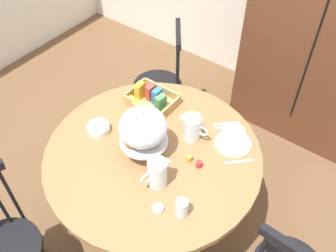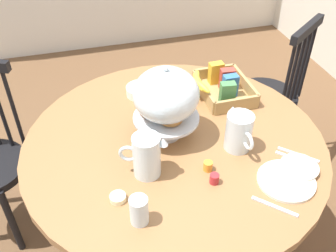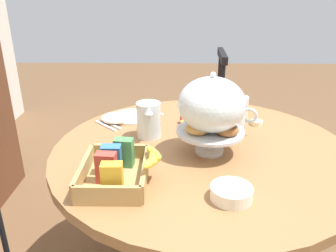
{
  "view_description": "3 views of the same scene",
  "coord_description": "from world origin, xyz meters",
  "px_view_note": "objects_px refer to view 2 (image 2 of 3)",
  "views": [
    {
      "loc": [
        0.92,
        -1.14,
        2.45
      ],
      "look_at": [
        0.0,
        0.09,
        0.84
      ],
      "focal_mm": 39.95,
      "sensor_mm": 36.0,
      "label": 1
    },
    {
      "loc": [
        1.2,
        -0.42,
        1.83
      ],
      "look_at": [
        -0.1,
        -0.06,
        0.74
      ],
      "focal_mm": 41.34,
      "sensor_mm": 36.0,
      "label": 2
    },
    {
      "loc": [
        -1.34,
        0.07,
        1.4
      ],
      "look_at": [
        0.0,
        0.09,
        0.84
      ],
      "focal_mm": 36.91,
      "sensor_mm": 36.0,
      "label": 3
    }
  ],
  "objects_px": {
    "pastry_stand_with_dome": "(166,97)",
    "milk_pitcher": "(147,157)",
    "dining_table": "(174,172)",
    "drinking_glass": "(139,210)",
    "windsor_chair_facing_door": "(269,98)",
    "butter_dish": "(118,198)",
    "cereal_bowl": "(140,91)",
    "orange_juice_pitcher": "(239,133)",
    "cereal_basket": "(222,86)",
    "china_plate_large": "(286,181)",
    "china_plate_small": "(299,167)"
  },
  "relations": [
    {
      "from": "dining_table",
      "to": "cereal_bowl",
      "type": "height_order",
      "value": "cereal_bowl"
    },
    {
      "from": "orange_juice_pitcher",
      "to": "china_plate_small",
      "type": "distance_m",
      "value": 0.27
    },
    {
      "from": "cereal_basket",
      "to": "drinking_glass",
      "type": "relative_size",
      "value": 2.87
    },
    {
      "from": "orange_juice_pitcher",
      "to": "china_plate_small",
      "type": "xyz_separation_m",
      "value": [
        0.19,
        0.18,
        -0.06
      ]
    },
    {
      "from": "pastry_stand_with_dome",
      "to": "milk_pitcher",
      "type": "bearing_deg",
      "value": -33.48
    },
    {
      "from": "butter_dish",
      "to": "dining_table",
      "type": "bearing_deg",
      "value": 132.09
    },
    {
      "from": "butter_dish",
      "to": "windsor_chair_facing_door",
      "type": "bearing_deg",
      "value": 126.99
    },
    {
      "from": "windsor_chair_facing_door",
      "to": "cereal_basket",
      "type": "xyz_separation_m",
      "value": [
        0.27,
        -0.45,
        0.33
      ]
    },
    {
      "from": "cereal_basket",
      "to": "butter_dish",
      "type": "bearing_deg",
      "value": -49.0
    },
    {
      "from": "milk_pitcher",
      "to": "cereal_basket",
      "type": "height_order",
      "value": "milk_pitcher"
    },
    {
      "from": "dining_table",
      "to": "cereal_basket",
      "type": "bearing_deg",
      "value": 129.98
    },
    {
      "from": "cereal_basket",
      "to": "butter_dish",
      "type": "distance_m",
      "value": 0.81
    },
    {
      "from": "dining_table",
      "to": "drinking_glass",
      "type": "height_order",
      "value": "drinking_glass"
    },
    {
      "from": "windsor_chair_facing_door",
      "to": "pastry_stand_with_dome",
      "type": "bearing_deg",
      "value": -58.1
    },
    {
      "from": "milk_pitcher",
      "to": "china_plate_small",
      "type": "xyz_separation_m",
      "value": [
        0.15,
        0.58,
        -0.06
      ]
    },
    {
      "from": "dining_table",
      "to": "cereal_basket",
      "type": "xyz_separation_m",
      "value": [
        -0.27,
        0.32,
        0.24
      ]
    },
    {
      "from": "cereal_bowl",
      "to": "drinking_glass",
      "type": "xyz_separation_m",
      "value": [
        0.75,
        -0.17,
        0.03
      ]
    },
    {
      "from": "china_plate_large",
      "to": "butter_dish",
      "type": "height_order",
      "value": "butter_dish"
    },
    {
      "from": "drinking_glass",
      "to": "china_plate_large",
      "type": "bearing_deg",
      "value": 92.66
    },
    {
      "from": "dining_table",
      "to": "cereal_bowl",
      "type": "bearing_deg",
      "value": -170.46
    },
    {
      "from": "butter_dish",
      "to": "milk_pitcher",
      "type": "bearing_deg",
      "value": 128.2
    },
    {
      "from": "china_plate_small",
      "to": "orange_juice_pitcher",
      "type": "bearing_deg",
      "value": -136.65
    },
    {
      "from": "dining_table",
      "to": "china_plate_small",
      "type": "height_order",
      "value": "china_plate_small"
    },
    {
      "from": "china_plate_small",
      "to": "butter_dish",
      "type": "bearing_deg",
      "value": -93.39
    },
    {
      "from": "pastry_stand_with_dome",
      "to": "orange_juice_pitcher",
      "type": "bearing_deg",
      "value": 59.35
    },
    {
      "from": "pastry_stand_with_dome",
      "to": "drinking_glass",
      "type": "relative_size",
      "value": 3.13
    },
    {
      "from": "pastry_stand_with_dome",
      "to": "cereal_basket",
      "type": "relative_size",
      "value": 1.09
    },
    {
      "from": "milk_pitcher",
      "to": "orange_juice_pitcher",
      "type": "bearing_deg",
      "value": 96.27
    },
    {
      "from": "china_plate_small",
      "to": "cereal_bowl",
      "type": "distance_m",
      "value": 0.84
    },
    {
      "from": "windsor_chair_facing_door",
      "to": "cereal_bowl",
      "type": "height_order",
      "value": "windsor_chair_facing_door"
    },
    {
      "from": "drinking_glass",
      "to": "milk_pitcher",
      "type": "bearing_deg",
      "value": 160.34
    },
    {
      "from": "pastry_stand_with_dome",
      "to": "china_plate_small",
      "type": "relative_size",
      "value": 2.29
    },
    {
      "from": "pastry_stand_with_dome",
      "to": "butter_dish",
      "type": "relative_size",
      "value": 5.73
    },
    {
      "from": "dining_table",
      "to": "drinking_glass",
      "type": "xyz_separation_m",
      "value": [
        0.37,
        -0.23,
        0.25
      ]
    },
    {
      "from": "orange_juice_pitcher",
      "to": "china_plate_large",
      "type": "bearing_deg",
      "value": 23.34
    },
    {
      "from": "dining_table",
      "to": "drinking_glass",
      "type": "distance_m",
      "value": 0.51
    },
    {
      "from": "china_plate_large",
      "to": "china_plate_small",
      "type": "distance_m",
      "value": 0.09
    },
    {
      "from": "windsor_chair_facing_door",
      "to": "cereal_bowl",
      "type": "relative_size",
      "value": 6.96
    },
    {
      "from": "pastry_stand_with_dome",
      "to": "butter_dish",
      "type": "bearing_deg",
      "value": -41.06
    },
    {
      "from": "pastry_stand_with_dome",
      "to": "china_plate_small",
      "type": "xyz_separation_m",
      "value": [
        0.35,
        0.44,
        -0.18
      ]
    },
    {
      "from": "windsor_chair_facing_door",
      "to": "butter_dish",
      "type": "relative_size",
      "value": 16.25
    },
    {
      "from": "dining_table",
      "to": "pastry_stand_with_dome",
      "type": "bearing_deg",
      "value": -150.94
    },
    {
      "from": "pastry_stand_with_dome",
      "to": "drinking_glass",
      "type": "height_order",
      "value": "pastry_stand_with_dome"
    },
    {
      "from": "orange_juice_pitcher",
      "to": "cereal_bowl",
      "type": "relative_size",
      "value": 1.38
    },
    {
      "from": "orange_juice_pitcher",
      "to": "china_plate_small",
      "type": "height_order",
      "value": "orange_juice_pitcher"
    },
    {
      "from": "china_plate_large",
      "to": "cereal_bowl",
      "type": "distance_m",
      "value": 0.83
    },
    {
      "from": "pastry_stand_with_dome",
      "to": "butter_dish",
      "type": "height_order",
      "value": "pastry_stand_with_dome"
    },
    {
      "from": "windsor_chair_facing_door",
      "to": "orange_juice_pitcher",
      "type": "bearing_deg",
      "value": -39.36
    },
    {
      "from": "cereal_bowl",
      "to": "drinking_glass",
      "type": "height_order",
      "value": "drinking_glass"
    },
    {
      "from": "windsor_chair_facing_door",
      "to": "milk_pitcher",
      "type": "height_order",
      "value": "windsor_chair_facing_door"
    }
  ]
}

